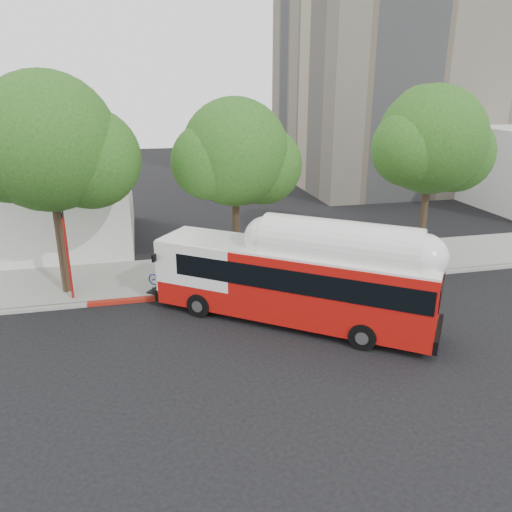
{
  "coord_description": "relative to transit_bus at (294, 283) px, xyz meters",
  "views": [
    {
      "loc": [
        -5.36,
        -16.97,
        9.12
      ],
      "look_at": [
        -0.7,
        3.0,
        2.02
      ],
      "focal_mm": 35.0,
      "sensor_mm": 36.0,
      "label": 1
    }
  ],
  "objects": [
    {
      "name": "street_tree_left",
      "position": [
        -8.77,
        5.09,
        4.95
      ],
      "size": [
        6.67,
        5.8,
        9.74
      ],
      "color": "#2D2116",
      "rests_on": "ground"
    },
    {
      "name": "ground",
      "position": [
        -0.24,
        -0.47,
        -1.65
      ],
      "size": [
        120.0,
        120.0,
        0.0
      ],
      "primitive_type": "plane",
      "color": "black",
      "rests_on": "ground"
    },
    {
      "name": "transit_bus",
      "position": [
        0.0,
        0.0,
        0.0
      ],
      "size": [
        10.81,
        8.78,
        3.54
      ],
      "rotation": [
        0.0,
        0.0,
        -0.64
      ],
      "color": "#B2110C",
      "rests_on": "ground"
    },
    {
      "name": "street_tree_mid",
      "position": [
        -0.83,
        5.59,
        4.25
      ],
      "size": [
        5.75,
        5.0,
        8.62
      ],
      "color": "#2D2116",
      "rests_on": "ground"
    },
    {
      "name": "curb_strip",
      "position": [
        -0.24,
        3.43,
        -1.58
      ],
      "size": [
        60.0,
        0.3,
        0.15
      ],
      "primitive_type": "cube",
      "color": "gray",
      "rests_on": "ground"
    },
    {
      "name": "red_curb_segment",
      "position": [
        -3.24,
        3.43,
        -1.57
      ],
      "size": [
        10.0,
        0.32,
        0.16
      ],
      "primitive_type": "cube",
      "color": "maroon",
      "rests_on": "ground"
    },
    {
      "name": "signal_pole",
      "position": [
        -8.89,
        4.14,
        0.43
      ],
      "size": [
        0.12,
        0.38,
        4.05
      ],
      "color": "#AB1712",
      "rests_on": "ground"
    },
    {
      "name": "sidewalk",
      "position": [
        -0.24,
        6.03,
        -1.58
      ],
      "size": [
        60.0,
        5.0,
        0.15
      ],
      "primitive_type": "cube",
      "color": "gray",
      "rests_on": "ground"
    },
    {
      "name": "street_tree_right",
      "position": [
        9.2,
        5.39,
        4.6
      ],
      "size": [
        6.21,
        5.4,
        9.18
      ],
      "color": "#2D2116",
      "rests_on": "ground"
    }
  ]
}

